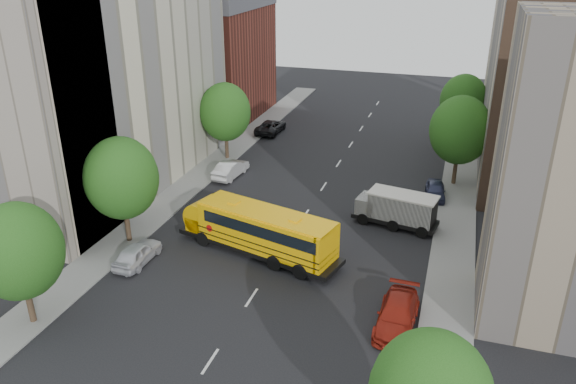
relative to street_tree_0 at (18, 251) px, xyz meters
The scene contains 22 objects.
ground 18.40m from the street_tree_0, 51.84° to the left, with size 120.00×120.00×0.00m, color black.
sidewalk_left 19.55m from the street_tree_0, 91.51° to the left, with size 3.00×80.00×0.12m, color slate.
sidewalk_right 29.80m from the street_tree_0, 40.18° to the left, with size 3.00×80.00×0.12m, color slate.
lane_markings 26.80m from the street_tree_0, 65.38° to the left, with size 0.15×64.00×0.01m, color silver.
building_left_cream 21.86m from the street_tree_0, 109.29° to the left, with size 10.00×26.00×20.00m, color beige.
building_left_redbrick 42.62m from the street_tree_0, 99.46° to the left, with size 10.00×15.00×13.00m, color maroon.
building_left_near 12.42m from the street_tree_0, 126.38° to the left, with size 10.00×7.00×17.00m, color beige.
building_right_far 44.90m from the street_tree_0, 49.54° to the left, with size 10.00×22.00×18.00m, color beige.
building_right_sidewall 37.27m from the street_tree_0, 38.42° to the left, with size 10.10×0.30×18.00m, color brown.
street_tree_0 is the anchor object (origin of this frame).
street_tree_1 10.00m from the street_tree_0, 90.00° to the left, with size 5.12×5.12×7.90m.
street_tree_2 28.00m from the street_tree_0, 90.00° to the left, with size 4.99×4.99×7.71m.
street_tree_4 35.61m from the street_tree_0, 51.84° to the left, with size 5.25×5.25×8.10m.
street_tree_5 45.65m from the street_tree_0, 61.19° to the left, with size 4.86×4.86×7.51m.
school_bus 14.93m from the street_tree_0, 50.10° to the left, with size 12.52×5.85×3.45m.
safari_truck 25.94m from the street_tree_0, 45.38° to the left, with size 6.63×3.41×2.71m.
parked_car_0 8.81m from the street_tree_0, 73.81° to the left, with size 1.72×4.26×1.45m, color silver.
parked_car_1 24.11m from the street_tree_0, 84.70° to the left, with size 1.62×4.65×1.53m, color silver.
parked_car_2 37.58m from the street_tree_0, 87.85° to the left, with size 2.41×5.22×1.45m, color black.
parked_car_3 21.02m from the street_tree_0, 16.54° to the left, with size 2.12×5.21×1.51m, color maroon.
parked_car_4 32.28m from the street_tree_0, 49.98° to the left, with size 1.60×3.98×1.36m, color #34395B.
parked_car_5 44.49m from the street_tree_0, 62.30° to the left, with size 1.60×4.60×1.52m, color gray.
Camera 1 is at (10.75, -34.71, 19.76)m, focal length 35.00 mm.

